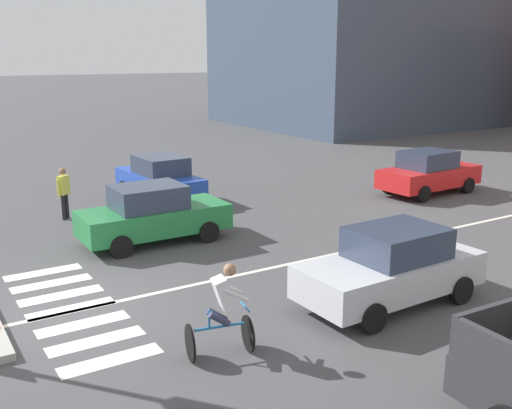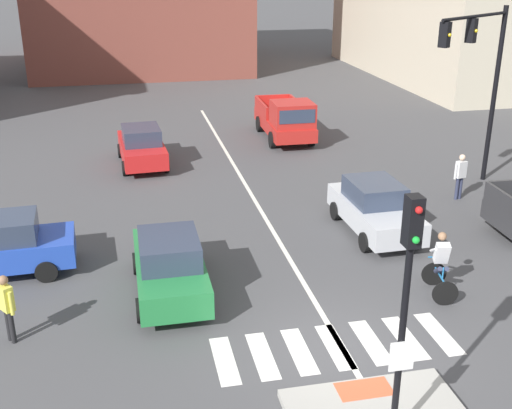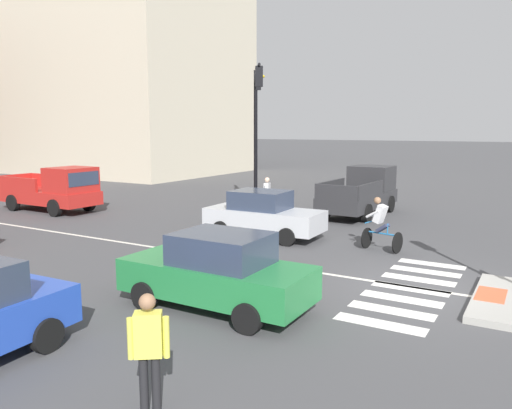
% 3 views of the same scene
% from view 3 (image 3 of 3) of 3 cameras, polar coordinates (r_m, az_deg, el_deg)
% --- Properties ---
extents(ground_plane, '(300.00, 300.00, 0.00)m').
position_cam_3_polar(ground_plane, '(12.60, 17.88, -9.23)').
color(ground_plane, '#474749').
extents(tactile_pad_front, '(1.10, 0.60, 0.01)m').
position_cam_3_polar(tactile_pad_front, '(12.35, 25.25, -9.27)').
color(tactile_pad_front, '#DB5B38').
rests_on(tactile_pad_front, traffic_island).
extents(crosswalk_stripe_a, '(0.44, 1.80, 0.01)m').
position_cam_3_polar(crosswalk_stripe_a, '(10.32, 13.96, -13.08)').
color(crosswalk_stripe_a, silver).
rests_on(crosswalk_stripe_a, ground).
extents(crosswalk_stripe_b, '(0.44, 1.80, 0.01)m').
position_cam_3_polar(crosswalk_stripe_b, '(11.08, 15.21, -11.59)').
color(crosswalk_stripe_b, silver).
rests_on(crosswalk_stripe_b, ground).
extents(crosswalk_stripe_c, '(0.44, 1.80, 0.01)m').
position_cam_3_polar(crosswalk_stripe_c, '(11.85, 16.29, -10.28)').
color(crosswalk_stripe_c, silver).
rests_on(crosswalk_stripe_c, ground).
extents(crosswalk_stripe_d, '(0.44, 1.80, 0.01)m').
position_cam_3_polar(crosswalk_stripe_d, '(12.63, 17.23, -9.14)').
color(crosswalk_stripe_d, silver).
rests_on(crosswalk_stripe_d, ground).
extents(crosswalk_stripe_e, '(0.44, 1.80, 0.01)m').
position_cam_3_polar(crosswalk_stripe_e, '(13.42, 18.05, -8.13)').
color(crosswalk_stripe_e, silver).
rests_on(crosswalk_stripe_e, ground).
extents(crosswalk_stripe_f, '(0.44, 1.80, 0.01)m').
position_cam_3_polar(crosswalk_stripe_f, '(14.21, 18.78, -7.23)').
color(crosswalk_stripe_f, silver).
rests_on(crosswalk_stripe_f, ground).
extents(crosswalk_stripe_g, '(0.44, 1.80, 0.01)m').
position_cam_3_polar(crosswalk_stripe_g, '(15.01, 19.43, -6.42)').
color(crosswalk_stripe_g, silver).
rests_on(crosswalk_stripe_g, ground).
extents(lane_centre_line, '(0.14, 28.00, 0.01)m').
position_cam_3_polar(lane_centre_line, '(17.62, -15.72, -4.05)').
color(lane_centre_line, silver).
rests_on(lane_centre_line, ground).
extents(traffic_light_mast, '(3.72, 2.45, 6.54)m').
position_cam_3_polar(traffic_light_mast, '(23.16, 0.07, 10.46)').
color(traffic_light_mast, black).
rests_on(traffic_light_mast, ground).
extents(building_corner_left, '(14.75, 22.21, 21.88)m').
position_cam_3_polar(building_corner_left, '(47.84, -16.33, 16.94)').
color(building_corner_left, beige).
rests_on(building_corner_left, ground).
extents(car_silver_eastbound_mid, '(1.92, 4.14, 1.64)m').
position_cam_3_polar(car_silver_eastbound_mid, '(17.47, 0.84, -1.13)').
color(car_silver_eastbound_mid, silver).
rests_on(car_silver_eastbound_mid, ground).
extents(car_green_westbound_near, '(1.85, 4.10, 1.64)m').
position_cam_3_polar(car_green_westbound_near, '(10.61, -4.40, -7.62)').
color(car_green_westbound_near, '#237A3D').
rests_on(car_green_westbound_near, ground).
extents(pickup_truck_charcoal_cross_right, '(5.17, 2.21, 2.08)m').
position_cam_3_polar(pickup_truck_charcoal_cross_right, '(22.76, 12.06, 1.39)').
color(pickup_truck_charcoal_cross_right, '#2D2D30').
rests_on(pickup_truck_charcoal_cross_right, ground).
extents(pickup_truck_red_eastbound_distant, '(2.13, 5.13, 2.08)m').
position_cam_3_polar(pickup_truck_red_eastbound_distant, '(24.67, -21.93, 1.50)').
color(pickup_truck_red_eastbound_distant, red).
rests_on(pickup_truck_red_eastbound_distant, ground).
extents(cyclist, '(0.87, 1.20, 1.68)m').
position_cam_3_polar(cyclist, '(16.02, 14.03, -2.07)').
color(cyclist, black).
rests_on(cyclist, ground).
extents(pedestrian_at_curb_left, '(0.39, 0.47, 1.67)m').
position_cam_3_polar(pedestrian_at_curb_left, '(6.94, -12.15, -15.32)').
color(pedestrian_at_curb_left, black).
rests_on(pedestrian_at_curb_left, ground).
extents(pedestrian_waiting_far_side, '(0.54, 0.29, 1.67)m').
position_cam_3_polar(pedestrian_waiting_far_side, '(21.98, 1.27, 1.34)').
color(pedestrian_waiting_far_side, '#2D334C').
rests_on(pedestrian_waiting_far_side, ground).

